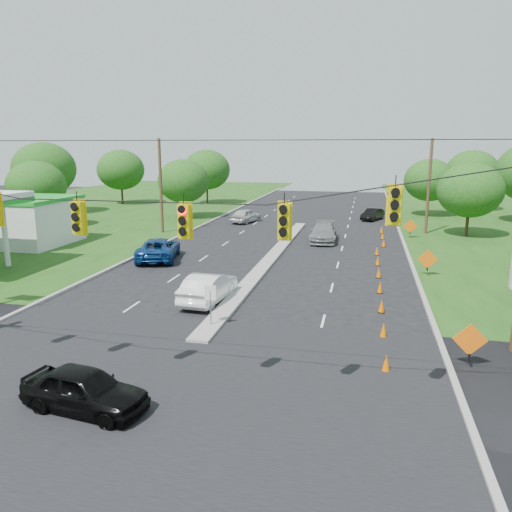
# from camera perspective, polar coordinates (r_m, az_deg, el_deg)

# --- Properties ---
(ground) EXTENTS (160.00, 160.00, 0.00)m
(ground) POSITION_cam_1_polar(r_m,az_deg,el_deg) (18.29, -11.01, -14.56)
(ground) COLOR black
(ground) RESTS_ON ground
(cross_street) EXTENTS (160.00, 14.00, 0.02)m
(cross_street) POSITION_cam_1_polar(r_m,az_deg,el_deg) (18.29, -11.01, -14.56)
(cross_street) COLOR black
(cross_street) RESTS_ON ground
(curb_left) EXTENTS (0.25, 110.00, 0.16)m
(curb_left) POSITION_cam_1_polar(r_m,az_deg,el_deg) (48.64, -8.01, 2.53)
(curb_left) COLOR gray
(curb_left) RESTS_ON ground
(curb_right) EXTENTS (0.25, 110.00, 0.16)m
(curb_right) POSITION_cam_1_polar(r_m,az_deg,el_deg) (45.75, 16.45, 1.52)
(curb_right) COLOR gray
(curb_right) RESTS_ON ground
(median) EXTENTS (1.00, 34.00, 0.18)m
(median) POSITION_cam_1_polar(r_m,az_deg,el_deg) (37.42, 1.76, -0.31)
(median) COLOR gray
(median) RESTS_ON ground
(median_sign) EXTENTS (0.55, 0.06, 2.05)m
(median_sign) POSITION_cam_1_polar(r_m,az_deg,el_deg) (22.96, -5.23, -4.78)
(median_sign) COLOR gray
(median_sign) RESTS_ON ground
(signal_span) EXTENTS (25.60, 0.32, 9.00)m
(signal_span) POSITION_cam_1_polar(r_m,az_deg,el_deg) (15.79, -13.35, 0.18)
(signal_span) COLOR #422D1C
(signal_span) RESTS_ON ground
(utility_pole_far_left) EXTENTS (0.28, 0.28, 9.00)m
(utility_pole_far_left) POSITION_cam_1_polar(r_m,az_deg,el_deg) (48.97, -10.83, 7.81)
(utility_pole_far_left) COLOR #422D1C
(utility_pole_far_left) RESTS_ON ground
(utility_pole_far_right) EXTENTS (0.28, 0.28, 9.00)m
(utility_pole_far_right) POSITION_cam_1_polar(r_m,az_deg,el_deg) (50.35, 19.15, 7.47)
(utility_pole_far_right) COLOR #422D1C
(utility_pole_far_right) RESTS_ON ground
(cone_0) EXTENTS (0.32, 0.32, 0.70)m
(cone_0) POSITION_cam_1_polar(r_m,az_deg,el_deg) (19.56, 14.65, -11.76)
(cone_0) COLOR #E56500
(cone_0) RESTS_ON ground
(cone_1) EXTENTS (0.32, 0.32, 0.70)m
(cone_1) POSITION_cam_1_polar(r_m,az_deg,el_deg) (22.80, 14.36, -8.21)
(cone_1) COLOR #E56500
(cone_1) RESTS_ON ground
(cone_2) EXTENTS (0.32, 0.32, 0.70)m
(cone_2) POSITION_cam_1_polar(r_m,az_deg,el_deg) (26.11, 14.15, -5.54)
(cone_2) COLOR #E56500
(cone_2) RESTS_ON ground
(cone_3) EXTENTS (0.32, 0.32, 0.70)m
(cone_3) POSITION_cam_1_polar(r_m,az_deg,el_deg) (29.47, 13.99, -3.48)
(cone_3) COLOR #E56500
(cone_3) RESTS_ON ground
(cone_4) EXTENTS (0.32, 0.32, 0.70)m
(cone_4) POSITION_cam_1_polar(r_m,az_deg,el_deg) (32.85, 13.86, -1.84)
(cone_4) COLOR #E56500
(cone_4) RESTS_ON ground
(cone_5) EXTENTS (0.32, 0.32, 0.70)m
(cone_5) POSITION_cam_1_polar(r_m,az_deg,el_deg) (36.26, 13.75, -0.51)
(cone_5) COLOR #E56500
(cone_5) RESTS_ON ground
(cone_6) EXTENTS (0.32, 0.32, 0.70)m
(cone_6) POSITION_cam_1_polar(r_m,az_deg,el_deg) (39.68, 13.67, 0.59)
(cone_6) COLOR #E56500
(cone_6) RESTS_ON ground
(cone_7) EXTENTS (0.32, 0.32, 0.70)m
(cone_7) POSITION_cam_1_polar(r_m,az_deg,el_deg) (43.13, 14.39, 1.48)
(cone_7) COLOR #E56500
(cone_7) RESTS_ON ground
(cone_8) EXTENTS (0.32, 0.32, 0.70)m
(cone_8) POSITION_cam_1_polar(r_m,az_deg,el_deg) (46.58, 14.27, 2.27)
(cone_8) COLOR #E56500
(cone_8) RESTS_ON ground
(cone_9) EXTENTS (0.32, 0.32, 0.70)m
(cone_9) POSITION_cam_1_polar(r_m,az_deg,el_deg) (50.03, 14.16, 2.96)
(cone_9) COLOR #E56500
(cone_9) RESTS_ON ground
(work_sign_0) EXTENTS (1.27, 0.58, 1.37)m
(work_sign_0) POSITION_cam_1_polar(r_m,az_deg,el_deg) (20.58, 23.25, -8.93)
(work_sign_0) COLOR black
(work_sign_0) RESTS_ON ground
(work_sign_1) EXTENTS (1.27, 0.58, 1.37)m
(work_sign_1) POSITION_cam_1_polar(r_m,az_deg,el_deg) (33.88, 19.03, -0.44)
(work_sign_1) COLOR black
(work_sign_1) RESTS_ON ground
(work_sign_2) EXTENTS (1.27, 0.58, 1.37)m
(work_sign_2) POSITION_cam_1_polar(r_m,az_deg,el_deg) (47.59, 17.22, 3.21)
(work_sign_2) COLOR black
(work_sign_2) RESTS_ON ground
(tree_2) EXTENTS (5.88, 5.88, 6.86)m
(tree_2) POSITION_cam_1_polar(r_m,az_deg,el_deg) (55.69, -23.81, 7.35)
(tree_2) COLOR black
(tree_2) RESTS_ON ground
(tree_3) EXTENTS (7.56, 7.56, 8.82)m
(tree_3) POSITION_cam_1_polar(r_m,az_deg,el_deg) (67.23, -23.06, 9.16)
(tree_3) COLOR black
(tree_3) RESTS_ON ground
(tree_4) EXTENTS (6.72, 6.72, 7.84)m
(tree_4) POSITION_cam_1_polar(r_m,az_deg,el_deg) (75.44, -15.20, 9.48)
(tree_4) COLOR black
(tree_4) RESTS_ON ground
(tree_5) EXTENTS (5.88, 5.88, 6.86)m
(tree_5) POSITION_cam_1_polar(r_m,az_deg,el_deg) (58.80, -8.33, 8.47)
(tree_5) COLOR black
(tree_5) RESTS_ON ground
(tree_6) EXTENTS (6.72, 6.72, 7.84)m
(tree_6) POSITION_cam_1_polar(r_m,az_deg,el_deg) (73.56, -5.65, 9.78)
(tree_6) COLOR black
(tree_6) RESTS_ON ground
(tree_9) EXTENTS (5.88, 5.88, 6.86)m
(tree_9) POSITION_cam_1_polar(r_m,az_deg,el_deg) (49.90, 23.28, 6.92)
(tree_9) COLOR black
(tree_9) RESTS_ON ground
(tree_11) EXTENTS (6.72, 6.72, 7.84)m
(tree_11) POSITION_cam_1_polar(r_m,az_deg,el_deg) (71.20, 23.46, 8.75)
(tree_11) COLOR black
(tree_11) RESTS_ON ground
(tree_12) EXTENTS (5.88, 5.88, 6.86)m
(tree_12) POSITION_cam_1_polar(r_m,az_deg,el_deg) (63.41, 19.20, 8.20)
(tree_12) COLOR black
(tree_12) RESTS_ON ground
(black_sedan) EXTENTS (4.38, 2.26, 1.43)m
(black_sedan) POSITION_cam_1_polar(r_m,az_deg,el_deg) (17.17, -18.99, -14.25)
(black_sedan) COLOR black
(black_sedan) RESTS_ON ground
(white_sedan) EXTENTS (2.04, 4.93, 1.59)m
(white_sedan) POSITION_cam_1_polar(r_m,az_deg,el_deg) (27.08, -5.46, -3.59)
(white_sedan) COLOR white
(white_sedan) RESTS_ON ground
(blue_pickup) EXTENTS (4.05, 6.31, 1.62)m
(blue_pickup) POSITION_cam_1_polar(r_m,az_deg,el_deg) (37.70, -11.07, 0.82)
(blue_pickup) COLOR navy
(blue_pickup) RESTS_ON ground
(silver_car_far) EXTENTS (2.45, 5.63, 1.61)m
(silver_car_far) POSITION_cam_1_polar(r_m,az_deg,el_deg) (44.48, 7.71, 2.68)
(silver_car_far) COLOR gray
(silver_car_far) RESTS_ON ground
(silver_car_oncoming) EXTENTS (3.07, 4.89, 1.55)m
(silver_car_oncoming) POSITION_cam_1_polar(r_m,az_deg,el_deg) (55.31, -1.16, 4.65)
(silver_car_oncoming) COLOR #BCBCBC
(silver_car_oncoming) RESTS_ON ground
(dark_car_receding) EXTENTS (2.82, 4.27, 1.33)m
(dark_car_receding) POSITION_cam_1_polar(r_m,az_deg,el_deg) (58.68, 13.19, 4.66)
(dark_car_receding) COLOR black
(dark_car_receding) RESTS_ON ground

